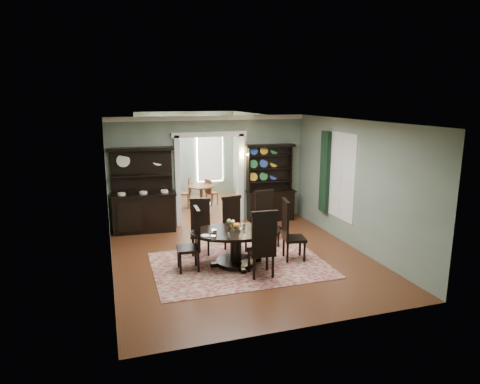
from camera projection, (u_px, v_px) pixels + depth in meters
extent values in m
cube|color=#562B16|center=(243.00, 259.00, 9.42)|extent=(5.50, 6.00, 0.01)
cube|color=white|center=(243.00, 122.00, 8.76)|extent=(5.50, 6.00, 0.01)
cube|color=gray|center=(108.00, 202.00, 8.28)|extent=(0.01, 6.00, 3.00)
cube|color=gray|center=(355.00, 185.00, 9.91)|extent=(0.01, 6.00, 3.00)
cube|color=gray|center=(306.00, 236.00, 6.30)|extent=(5.50, 0.01, 3.00)
cube|color=gray|center=(142.00, 174.00, 11.34)|extent=(1.85, 0.01, 3.00)
cube|color=gray|center=(270.00, 167.00, 12.42)|extent=(1.85, 0.01, 3.00)
cube|color=gray|center=(209.00, 125.00, 11.61)|extent=(1.80, 0.01, 0.50)
cube|color=silver|center=(209.00, 118.00, 11.52)|extent=(5.50, 0.10, 0.12)
cube|color=#562B16|center=(197.00, 207.00, 13.84)|extent=(3.50, 3.50, 0.01)
cube|color=white|center=(195.00, 113.00, 13.18)|extent=(3.50, 3.50, 0.01)
cube|color=gray|center=(140.00, 164.00, 12.99)|extent=(0.01, 3.50, 3.00)
cube|color=gray|center=(249.00, 159.00, 14.03)|extent=(0.01, 3.50, 3.00)
cube|color=gray|center=(186.00, 154.00, 15.13)|extent=(3.50, 0.01, 3.00)
cube|color=silver|center=(162.00, 154.00, 14.82)|extent=(1.05, 0.06, 2.20)
cube|color=silver|center=(210.00, 152.00, 15.33)|extent=(1.05, 0.06, 2.20)
cube|color=silver|center=(177.00, 181.00, 11.67)|extent=(0.14, 0.25, 2.50)
cube|color=silver|center=(240.00, 177.00, 12.20)|extent=(0.14, 0.25, 2.50)
cube|color=silver|center=(209.00, 134.00, 11.66)|extent=(2.08, 0.25, 0.14)
cube|color=white|center=(342.00, 176.00, 10.44)|extent=(0.02, 1.10, 2.00)
cube|color=silver|center=(341.00, 176.00, 10.43)|extent=(0.01, 1.22, 2.12)
cube|color=black|center=(325.00, 172.00, 11.04)|extent=(0.10, 0.35, 2.10)
cube|color=#CB8436|center=(243.00, 157.00, 12.01)|extent=(0.08, 0.05, 0.18)
sphere|color=#FFD88C|center=(241.00, 155.00, 11.82)|extent=(0.07, 0.07, 0.07)
sphere|color=#FFD88C|center=(248.00, 154.00, 11.88)|extent=(0.07, 0.07, 0.07)
cube|color=maroon|center=(240.00, 265.00, 9.09)|extent=(3.65, 2.57, 0.01)
ellipsoid|color=black|center=(236.00, 232.00, 8.98)|extent=(2.09, 1.52, 0.05)
cylinder|color=black|center=(236.00, 233.00, 8.98)|extent=(2.05, 2.05, 0.03)
cylinder|color=black|center=(236.00, 247.00, 9.05)|extent=(0.24, 0.24, 0.66)
cylinder|color=black|center=(236.00, 262.00, 9.12)|extent=(0.84, 0.84, 0.10)
cylinder|color=silver|center=(234.00, 230.00, 8.94)|extent=(0.28, 0.28, 0.05)
cube|color=black|center=(201.00, 235.00, 9.67)|extent=(0.53, 0.51, 0.06)
cube|color=black|center=(200.00, 216.00, 9.78)|extent=(0.44, 0.15, 0.75)
cube|color=black|center=(200.00, 200.00, 9.69)|extent=(0.49, 0.17, 0.08)
cylinder|color=black|center=(193.00, 247.00, 9.54)|extent=(0.05, 0.05, 0.44)
cylinder|color=black|center=(208.00, 247.00, 9.57)|extent=(0.05, 0.05, 0.44)
cylinder|color=black|center=(193.00, 242.00, 9.88)|extent=(0.05, 0.05, 0.44)
cylinder|color=black|center=(208.00, 241.00, 9.90)|extent=(0.05, 0.05, 0.44)
cube|color=black|center=(236.00, 232.00, 9.83)|extent=(0.53, 0.51, 0.06)
cube|color=black|center=(231.00, 214.00, 9.91)|extent=(0.45, 0.14, 0.77)
cube|color=black|center=(231.00, 197.00, 9.83)|extent=(0.49, 0.16, 0.08)
cylinder|color=black|center=(232.00, 245.00, 9.65)|extent=(0.05, 0.05, 0.45)
cylinder|color=black|center=(246.00, 243.00, 9.81)|extent=(0.05, 0.05, 0.45)
cylinder|color=black|center=(225.00, 241.00, 9.95)|extent=(0.05, 0.05, 0.45)
cylinder|color=black|center=(239.00, 238.00, 10.12)|extent=(0.05, 0.05, 0.45)
cube|color=black|center=(268.00, 227.00, 10.16)|extent=(0.54, 0.52, 0.06)
cube|color=black|center=(264.00, 209.00, 10.25)|extent=(0.47, 0.13, 0.80)
cube|color=black|center=(264.00, 192.00, 10.16)|extent=(0.52, 0.15, 0.08)
cylinder|color=black|center=(265.00, 240.00, 9.97)|extent=(0.05, 0.05, 0.47)
cylinder|color=black|center=(278.00, 238.00, 10.13)|extent=(0.05, 0.05, 0.47)
cylinder|color=black|center=(257.00, 235.00, 10.29)|extent=(0.05, 0.05, 0.47)
cylinder|color=black|center=(270.00, 233.00, 10.45)|extent=(0.05, 0.05, 0.47)
cube|color=black|center=(188.00, 249.00, 8.74)|extent=(0.47, 0.49, 0.06)
cube|color=black|center=(197.00, 229.00, 8.70)|extent=(0.08, 0.47, 0.79)
cube|color=black|center=(197.00, 210.00, 8.61)|extent=(0.10, 0.51, 0.08)
cylinder|color=black|center=(178.00, 257.00, 8.92)|extent=(0.05, 0.05, 0.46)
cylinder|color=black|center=(180.00, 263.00, 8.57)|extent=(0.05, 0.05, 0.46)
cylinder|color=black|center=(196.00, 255.00, 9.00)|extent=(0.05, 0.05, 0.46)
cylinder|color=black|center=(198.00, 262.00, 8.66)|extent=(0.05, 0.05, 0.46)
cube|color=black|center=(294.00, 239.00, 9.32)|extent=(0.54, 0.55, 0.06)
cube|color=black|center=(285.00, 221.00, 9.20)|extent=(0.14, 0.48, 0.81)
cube|color=black|center=(286.00, 202.00, 9.11)|extent=(0.17, 0.52, 0.08)
cylinder|color=black|center=(305.00, 252.00, 9.21)|extent=(0.05, 0.05, 0.48)
cylinder|color=black|center=(300.00, 246.00, 9.57)|extent=(0.05, 0.05, 0.48)
cylinder|color=black|center=(288.00, 252.00, 9.17)|extent=(0.05, 0.05, 0.48)
cylinder|color=black|center=(284.00, 246.00, 9.53)|extent=(0.05, 0.05, 0.48)
cube|color=black|center=(261.00, 252.00, 8.47)|extent=(0.52, 0.50, 0.06)
cube|color=black|center=(264.00, 235.00, 8.18)|extent=(0.50, 0.09, 0.84)
cube|color=black|center=(265.00, 213.00, 8.08)|extent=(0.54, 0.11, 0.09)
cylinder|color=black|center=(267.00, 259.00, 8.76)|extent=(0.05, 0.05, 0.49)
cylinder|color=black|center=(249.00, 261.00, 8.67)|extent=(0.05, 0.05, 0.49)
cylinder|color=black|center=(273.00, 266.00, 8.39)|extent=(0.05, 0.05, 0.49)
cylinder|color=black|center=(254.00, 268.00, 8.30)|extent=(0.05, 0.05, 0.49)
cube|color=black|center=(144.00, 213.00, 11.27)|extent=(1.62, 0.65, 0.99)
cube|color=black|center=(143.00, 194.00, 11.16)|extent=(1.73, 0.71, 0.05)
cube|color=black|center=(141.00, 170.00, 11.23)|extent=(1.59, 0.18, 1.17)
cube|color=black|center=(142.00, 175.00, 11.17)|extent=(1.56, 0.38, 0.04)
cube|color=black|center=(141.00, 149.00, 11.00)|extent=(1.71, 0.46, 0.08)
cube|color=black|center=(270.00, 206.00, 12.37)|extent=(1.35, 0.59, 0.84)
cube|color=black|center=(271.00, 191.00, 12.27)|extent=(1.45, 0.64, 0.04)
cube|color=black|center=(269.00, 168.00, 12.31)|extent=(1.31, 0.18, 1.27)
cube|color=black|center=(249.00, 170.00, 12.03)|extent=(0.07, 0.25, 1.31)
cube|color=black|center=(290.00, 167.00, 12.41)|extent=(0.07, 0.25, 1.31)
cube|color=black|center=(270.00, 146.00, 12.06)|extent=(1.43, 0.43, 0.07)
cube|color=black|center=(270.00, 181.00, 12.30)|extent=(1.33, 0.37, 0.03)
cube|color=black|center=(270.00, 168.00, 12.22)|extent=(1.33, 0.37, 0.03)
cube|color=black|center=(270.00, 155.00, 12.14)|extent=(1.33, 0.37, 0.03)
cylinder|color=brown|center=(201.00, 186.00, 13.48)|extent=(0.82, 0.82, 0.04)
cylinder|color=brown|center=(201.00, 197.00, 13.56)|extent=(0.10, 0.10, 0.71)
cylinder|color=brown|center=(202.00, 208.00, 13.64)|extent=(0.45, 0.45, 0.06)
cylinder|color=brown|center=(184.00, 193.00, 13.72)|extent=(0.42, 0.42, 0.04)
cube|color=brown|center=(190.00, 185.00, 13.66)|extent=(0.16, 0.36, 0.52)
cylinder|color=brown|center=(181.00, 199.00, 13.92)|extent=(0.04, 0.04, 0.47)
cylinder|color=brown|center=(179.00, 201.00, 13.64)|extent=(0.04, 0.04, 0.47)
cylinder|color=brown|center=(190.00, 199.00, 13.91)|extent=(0.04, 0.04, 0.47)
cylinder|color=brown|center=(188.00, 201.00, 13.62)|extent=(0.04, 0.04, 0.47)
cylinder|color=brown|center=(212.00, 193.00, 14.04)|extent=(0.37, 0.37, 0.04)
cube|color=brown|center=(208.00, 187.00, 13.88)|extent=(0.16, 0.31, 0.46)
cylinder|color=brown|center=(218.00, 199.00, 14.07)|extent=(0.03, 0.03, 0.41)
cylinder|color=brown|center=(213.00, 198.00, 14.26)|extent=(0.03, 0.03, 0.41)
cylinder|color=brown|center=(212.00, 200.00, 13.91)|extent=(0.03, 0.03, 0.41)
cylinder|color=brown|center=(207.00, 199.00, 14.09)|extent=(0.03, 0.03, 0.41)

